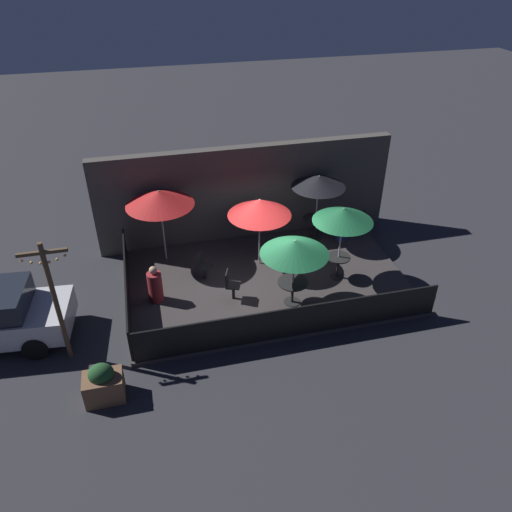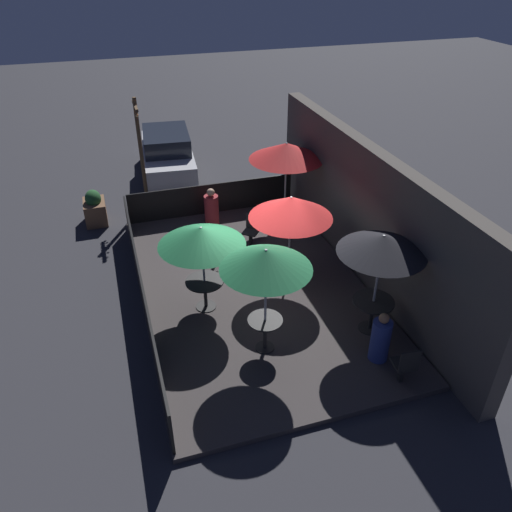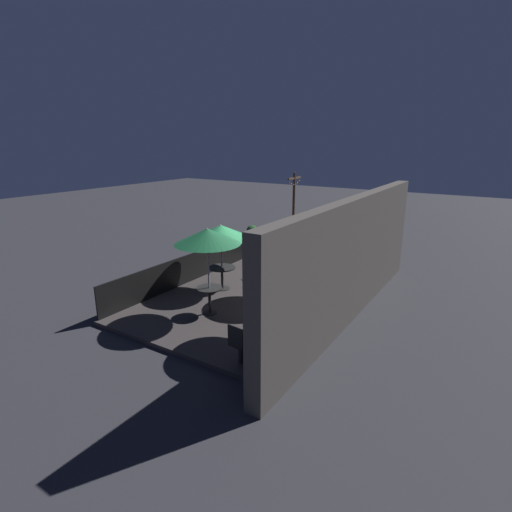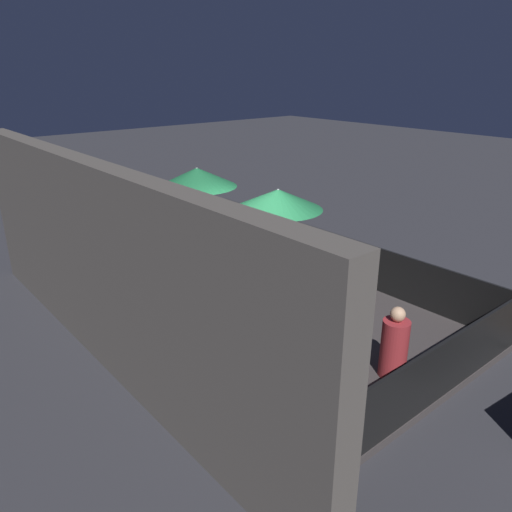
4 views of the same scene
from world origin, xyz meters
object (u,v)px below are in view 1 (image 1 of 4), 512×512
object	(u,v)px
patio_umbrella_4	(259,207)
patron_0	(342,227)
patio_umbrella_3	(159,198)
patio_umbrella_2	(295,247)
light_post	(54,296)
dining_table_2	(293,286)
patio_chair_1	(231,284)
dining_table_1	(338,261)
patio_chair_0	(361,223)
patio_chair_2	(202,264)
planter_box	(103,384)
patio_umbrella_1	(343,215)
patio_umbrella_0	(319,181)
dining_table_0	(315,223)
patron_1	(155,286)

from	to	relation	value
patio_umbrella_4	patron_0	xyz separation A→B (m)	(3.11, 0.78, -1.54)
patio_umbrella_3	patio_umbrella_2	bearing A→B (deg)	-43.41
patio_umbrella_2	light_post	world-z (taller)	light_post
patio_umbrella_4	dining_table_2	distance (m)	2.66
patio_umbrella_3	patio_chair_1	xyz separation A→B (m)	(1.66, -2.54, -1.71)
dining_table_1	patio_chair_0	distance (m)	2.79
patio_chair_0	patio_chair_1	bearing A→B (deg)	32.20
dining_table_2	light_post	world-z (taller)	light_post
light_post	patio_chair_2	bearing A→B (deg)	32.46
planter_box	patio_chair_2	bearing A→B (deg)	54.36
patio_umbrella_1	patio_chair_1	distance (m)	3.79
patio_umbrella_0	dining_table_2	bearing A→B (deg)	-119.40
planter_box	light_post	distance (m)	2.37
patio_umbrella_2	patio_chair_2	world-z (taller)	patio_umbrella_2
patio_umbrella_2	planter_box	xyz separation A→B (m)	(-5.23, -2.24, -1.54)
dining_table_0	dining_table_2	distance (m)	3.72
patio_umbrella_1	patio_chair_2	distance (m)	4.48
patio_chair_1	patio_umbrella_2	bearing A→B (deg)	0.00
patio_umbrella_1	patron_1	world-z (taller)	patio_umbrella_1
patio_chair_1	dining_table_0	bearing A→B (deg)	57.00
patio_umbrella_1	patron_0	size ratio (longest dim) A/B	2.13
dining_table_0	patio_chair_0	bearing A→B (deg)	-6.59
patio_umbrella_2	patron_1	xyz separation A→B (m)	(-3.80, 1.04, -1.38)
patio_chair_0	patron_1	size ratio (longest dim) A/B	0.78
patio_umbrella_4	patio_chair_1	xyz separation A→B (m)	(-1.24, -1.58, -1.52)
patio_umbrella_0	dining_table_1	distance (m)	2.85
patio_umbrella_1	dining_table_2	bearing A→B (deg)	-153.25
dining_table_0	patio_chair_0	distance (m)	1.64
dining_table_1	patio_chair_2	world-z (taller)	patio_chair_2
patio_umbrella_1	patio_umbrella_4	bearing A→B (deg)	148.50
patio_umbrella_1	patron_0	xyz separation A→B (m)	(0.96, 2.10, -1.70)
patio_umbrella_4	dining_table_0	size ratio (longest dim) A/B	2.59
patio_umbrella_2	patio_chair_1	size ratio (longest dim) A/B	2.25
patron_1	light_post	size ratio (longest dim) A/B	0.34
patio_umbrella_3	patio_chair_2	size ratio (longest dim) A/B	2.70
patio_umbrella_4	patio_chair_1	distance (m)	2.52
dining_table_0	patron_0	world-z (taller)	patron_0
dining_table_0	patio_chair_1	bearing A→B (deg)	-142.93
patio_chair_2	patron_0	distance (m)	5.13
dining_table_0	patio_chair_1	xyz separation A→B (m)	(-3.49, -2.64, -0.09)
dining_table_1	patio_umbrella_3	bearing A→B (deg)	155.68
patio_umbrella_0	patio_chair_2	bearing A→B (deg)	-160.98
patio_umbrella_1	patio_chair_1	bearing A→B (deg)	-175.57
patron_1	patio_umbrella_1	bearing A→B (deg)	-164.47
dining_table_0	patron_0	distance (m)	0.91
patron_0	patio_chair_2	bearing A→B (deg)	111.08
patron_1	patio_umbrella_4	bearing A→B (deg)	-143.88
patio_umbrella_3	dining_table_1	distance (m)	5.78
patio_chair_2	light_post	size ratio (longest dim) A/B	0.27
planter_box	patio_umbrella_0	bearing A→B (deg)	37.87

